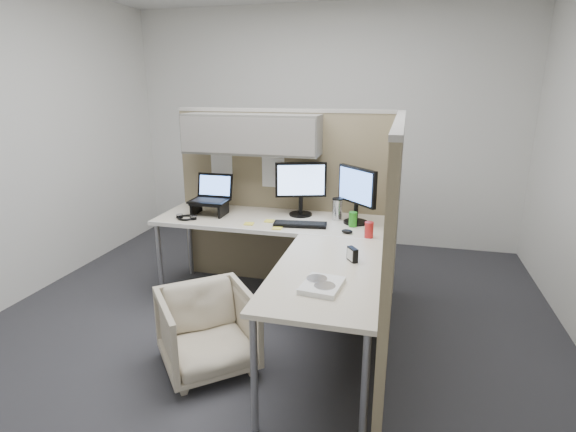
% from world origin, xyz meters
% --- Properties ---
extents(ground, '(4.50, 4.50, 0.00)m').
position_xyz_m(ground, '(0.00, 0.00, 0.00)').
color(ground, '#2B2B2E').
rests_on(ground, ground).
extents(partition_back, '(2.00, 0.36, 1.63)m').
position_xyz_m(partition_back, '(-0.22, 0.83, 1.10)').
color(partition_back, '#8B7C5B').
rests_on(partition_back, ground).
extents(partition_right, '(0.07, 2.03, 1.63)m').
position_xyz_m(partition_right, '(0.90, -0.07, 0.82)').
color(partition_right, '#8B7C5B').
rests_on(partition_right, ground).
extents(desk, '(2.00, 1.98, 0.73)m').
position_xyz_m(desk, '(0.12, 0.13, 0.69)').
color(desk, beige).
rests_on(desk, ground).
extents(office_chair, '(0.79, 0.78, 0.59)m').
position_xyz_m(office_chair, '(-0.24, -0.57, 0.30)').
color(office_chair, beige).
rests_on(office_chair, ground).
extents(monitor_left, '(0.43, 0.20, 0.47)m').
position_xyz_m(monitor_left, '(0.10, 0.70, 1.00)').
color(monitor_left, black).
rests_on(monitor_left, desk).
extents(monitor_right, '(0.34, 0.34, 0.47)m').
position_xyz_m(monitor_right, '(0.59, 0.59, 1.00)').
color(monitor_right, black).
rests_on(monitor_right, desk).
extents(laptop_station, '(0.33, 0.28, 0.34)m').
position_xyz_m(laptop_station, '(-0.68, 0.55, 0.86)').
color(laptop_station, black).
rests_on(laptop_station, desk).
extents(keyboard, '(0.44, 0.19, 0.02)m').
position_xyz_m(keyboard, '(0.16, 0.40, 0.74)').
color(keyboard, black).
rests_on(keyboard, desk).
extents(mouse, '(0.10, 0.08, 0.03)m').
position_xyz_m(mouse, '(0.56, 0.30, 0.75)').
color(mouse, black).
rests_on(mouse, desk).
extents(travel_mug, '(0.09, 0.09, 0.19)m').
position_xyz_m(travel_mug, '(0.43, 0.64, 0.82)').
color(travel_mug, silver).
rests_on(travel_mug, desk).
extents(soda_can_green, '(0.07, 0.07, 0.12)m').
position_xyz_m(soda_can_green, '(0.73, 0.24, 0.79)').
color(soda_can_green, '#B21E1E').
rests_on(soda_can_green, desk).
extents(soda_can_silver, '(0.07, 0.07, 0.12)m').
position_xyz_m(soda_can_silver, '(0.58, 0.49, 0.79)').
color(soda_can_silver, '#268C1E').
rests_on(soda_can_silver, desk).
extents(sticky_note_a, '(0.08, 0.08, 0.01)m').
position_xyz_m(sticky_note_a, '(-0.25, 0.34, 0.73)').
color(sticky_note_a, yellow).
rests_on(sticky_note_a, desk).
extents(sticky_note_d, '(0.08, 0.08, 0.01)m').
position_xyz_m(sticky_note_d, '(-0.11, 0.45, 0.73)').
color(sticky_note_d, yellow).
rests_on(sticky_note_d, desk).
extents(sticky_note_b, '(0.08, 0.08, 0.01)m').
position_xyz_m(sticky_note_b, '(0.00, 0.28, 0.73)').
color(sticky_note_b, yellow).
rests_on(sticky_note_b, desk).
extents(headphones, '(0.19, 0.17, 0.03)m').
position_xyz_m(headphones, '(-0.82, 0.35, 0.74)').
color(headphones, black).
rests_on(headphones, desk).
extents(paper_stack, '(0.24, 0.29, 0.03)m').
position_xyz_m(paper_stack, '(0.54, -0.71, 0.75)').
color(paper_stack, white).
rests_on(paper_stack, desk).
extents(desk_clock, '(0.08, 0.10, 0.09)m').
position_xyz_m(desk_clock, '(0.66, -0.26, 0.78)').
color(desk_clock, black).
rests_on(desk_clock, desk).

